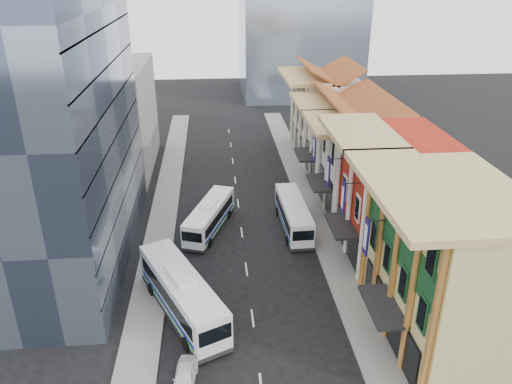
{
  "coord_description": "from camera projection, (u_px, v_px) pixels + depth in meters",
  "views": [
    {
      "loc": [
        -2.51,
        -23.76,
        25.59
      ],
      "look_at": [
        1.34,
        20.1,
        5.46
      ],
      "focal_mm": 35.0,
      "sensor_mm": 36.0,
      "label": 1
    }
  ],
  "objects": [
    {
      "name": "office_block_far",
      "position": [
        112.0,
        118.0,
        66.23
      ],
      "size": [
        10.0,
        18.0,
        14.0
      ],
      "primitive_type": "cube",
      "color": "gray",
      "rests_on": "ground"
    },
    {
      "name": "bus_left_far",
      "position": [
        209.0,
        216.0,
        52.08
      ],
      "size": [
        5.64,
        10.35,
        3.25
      ],
      "primitive_type": null,
      "rotation": [
        0.0,
        0.0,
        -0.34
      ],
      "color": "white",
      "rests_on": "ground"
    },
    {
      "name": "shophouse_cream_mid",
      "position": [
        344.0,
        142.0,
        63.56
      ],
      "size": [
        8.0,
        9.0,
        10.0
      ],
      "primitive_type": "cube",
      "color": "beige",
      "rests_on": "ground"
    },
    {
      "name": "bus_left_near",
      "position": [
        182.0,
        293.0,
        39.32
      ],
      "size": [
        7.77,
        12.35,
        3.94
      ],
      "primitive_type": null,
      "rotation": [
        0.0,
        0.0,
        0.43
      ],
      "color": "silver",
      "rests_on": "ground"
    },
    {
      "name": "shophouse_red",
      "position": [
        394.0,
        196.0,
        46.39
      ],
      "size": [
        8.0,
        10.0,
        12.0
      ],
      "primitive_type": "cube",
      "color": "#A12212",
      "rests_on": "ground"
    },
    {
      "name": "sidewalk_left",
      "position": [
        160.0,
        235.0,
        51.59
      ],
      "size": [
        3.0,
        90.0,
        0.15
      ],
      "primitive_type": "cube",
      "color": "slate",
      "rests_on": "ground"
    },
    {
      "name": "sidewalk_right",
      "position": [
        322.0,
        228.0,
        52.94
      ],
      "size": [
        3.0,
        90.0,
        0.15
      ],
      "primitive_type": "cube",
      "color": "slate",
      "rests_on": "ground"
    },
    {
      "name": "bus_right",
      "position": [
        293.0,
        214.0,
        52.46
      ],
      "size": [
        2.72,
        10.46,
        3.33
      ],
      "primitive_type": null,
      "rotation": [
        0.0,
        0.0,
        0.03
      ],
      "color": "white",
      "rests_on": "ground"
    },
    {
      "name": "sedan_left",
      "position": [
        185.0,
        377.0,
        33.14
      ],
      "size": [
        1.88,
        3.8,
        1.24
      ],
      "primitive_type": "imported",
      "rotation": [
        0.0,
        0.0,
        -0.11
      ],
      "color": "white",
      "rests_on": "ground"
    },
    {
      "name": "shophouse_cream_near",
      "position": [
        364.0,
        168.0,
        55.41
      ],
      "size": [
        8.0,
        9.0,
        10.0
      ],
      "primitive_type": "cube",
      "color": "beige",
      "rests_on": "ground"
    },
    {
      "name": "office_tower",
      "position": [
        41.0,
        102.0,
        41.99
      ],
      "size": [
        12.0,
        26.0,
        30.0
      ],
      "primitive_type": "cube",
      "color": "#39445B",
      "rests_on": "ground"
    },
    {
      "name": "shophouse_tan",
      "position": [
        451.0,
        266.0,
        35.51
      ],
      "size": [
        8.0,
        14.0,
        12.0
      ],
      "primitive_type": "cube",
      "color": "tan",
      "rests_on": "ground"
    },
    {
      "name": "shophouse_cream_far",
      "position": [
        327.0,
        115.0,
        72.87
      ],
      "size": [
        8.0,
        12.0,
        11.0
      ],
      "primitive_type": "cube",
      "color": "beige",
      "rests_on": "ground"
    }
  ]
}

